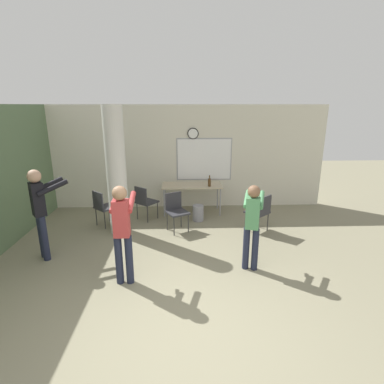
# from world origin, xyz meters

# --- Properties ---
(ground_plane) EXTENTS (24.00, 24.00, 0.00)m
(ground_plane) POSITION_xyz_m (0.00, 0.00, 0.00)
(ground_plane) COLOR gray
(wall_back) EXTENTS (8.00, 0.15, 2.80)m
(wall_back) POSITION_xyz_m (0.01, 5.06, 1.40)
(wall_back) COLOR beige
(wall_back) RESTS_ON ground_plane
(support_pillar) EXTENTS (0.42, 0.42, 2.80)m
(support_pillar) POSITION_xyz_m (-1.35, 3.26, 1.40)
(support_pillar) COLOR silver
(support_pillar) RESTS_ON ground_plane
(folding_table) EXTENTS (1.56, 0.71, 0.77)m
(folding_table) POSITION_xyz_m (0.33, 4.48, 0.71)
(folding_table) COLOR tan
(folding_table) RESTS_ON ground_plane
(bottle_on_table) EXTENTS (0.08, 0.08, 0.29)m
(bottle_on_table) POSITION_xyz_m (0.78, 4.31, 0.88)
(bottle_on_table) COLOR #4C3319
(bottle_on_table) RESTS_ON folding_table
(waste_bin) EXTENTS (0.28, 0.28, 0.39)m
(waste_bin) POSITION_xyz_m (0.46, 3.89, 0.20)
(waste_bin) COLOR gray
(waste_bin) RESTS_ON ground_plane
(chair_table_front) EXTENTS (0.59, 0.59, 0.87)m
(chair_table_front) POSITION_xyz_m (-0.07, 3.31, 0.51)
(chair_table_front) COLOR #2D2D33
(chair_table_front) RESTS_ON ground_plane
(chair_table_left) EXTENTS (0.62, 0.62, 0.87)m
(chair_table_left) POSITION_xyz_m (-0.85, 3.99, 0.51)
(chair_table_left) COLOR #2D2D33
(chair_table_left) RESTS_ON ground_plane
(chair_mid_room) EXTENTS (0.62, 0.62, 0.87)m
(chair_mid_room) POSITION_xyz_m (1.81, 3.14, 0.51)
(chair_mid_room) COLOR #2D2D33
(chair_mid_room) RESTS_ON ground_plane
(chair_near_pillar) EXTENTS (0.62, 0.62, 0.87)m
(chair_near_pillar) POSITION_xyz_m (-1.78, 3.62, 0.51)
(chair_near_pillar) COLOR #2D2D33
(chair_near_pillar) RESTS_ON ground_plane
(person_playing_front) EXTENTS (0.35, 0.64, 1.63)m
(person_playing_front) POSITION_xyz_m (-0.88, 1.23, 0.96)
(person_playing_front) COLOR #1E2338
(person_playing_front) RESTS_ON ground_plane
(person_watching_back) EXTENTS (0.67, 0.62, 1.70)m
(person_watching_back) POSITION_xyz_m (-2.50, 2.09, 1.00)
(person_watching_back) COLOR #1E2338
(person_watching_back) RESTS_ON ground_plane
(person_playing_side) EXTENTS (0.46, 0.64, 1.53)m
(person_playing_side) POSITION_xyz_m (1.25, 1.57, 0.90)
(person_playing_side) COLOR #1E2338
(person_playing_side) RESTS_ON ground_plane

